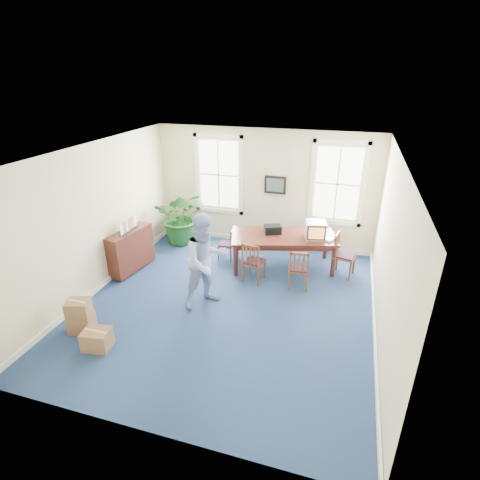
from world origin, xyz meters
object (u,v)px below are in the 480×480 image
(conference_table, at_px, (283,251))
(crt_tv, at_px, (315,230))
(chair_near_left, at_px, (254,261))
(cardboard_boxes, at_px, (90,314))
(man, at_px, (206,261))
(potted_plant, at_px, (182,217))
(credenza, at_px, (131,251))

(conference_table, height_order, crt_tv, crt_tv)
(crt_tv, xyz_separation_m, chair_near_left, (-1.26, -0.92, -0.57))
(crt_tv, bearing_deg, cardboard_boxes, -149.36)
(conference_table, xyz_separation_m, chair_near_left, (-0.52, -0.86, 0.07))
(crt_tv, xyz_separation_m, man, (-1.96, -2.12, -0.06))
(potted_plant, relative_size, cardboard_boxes, 1.31)
(conference_table, distance_m, man, 2.46)
(chair_near_left, bearing_deg, crt_tv, -134.15)
(crt_tv, distance_m, man, 2.89)
(crt_tv, height_order, cardboard_boxes, crt_tv)
(man, height_order, credenza, man)
(chair_near_left, xyz_separation_m, cardboard_boxes, (-2.50, -2.66, -0.16))
(cardboard_boxes, bearing_deg, crt_tv, 43.53)
(chair_near_left, distance_m, potted_plant, 2.92)
(potted_plant, bearing_deg, credenza, -105.07)
(man, relative_size, credenza, 1.57)
(man, distance_m, cardboard_boxes, 2.41)
(conference_table, height_order, credenza, credenza)
(conference_table, height_order, cardboard_boxes, conference_table)
(conference_table, bearing_deg, cardboard_boxes, -146.42)
(conference_table, height_order, potted_plant, potted_plant)
(cardboard_boxes, bearing_deg, chair_near_left, 46.72)
(crt_tv, xyz_separation_m, credenza, (-4.26, -1.29, -0.56))
(potted_plant, height_order, cardboard_boxes, potted_plant)
(conference_table, distance_m, crt_tv, 0.98)
(conference_table, relative_size, crt_tv, 5.00)
(conference_table, bearing_deg, credenza, -176.39)
(potted_plant, bearing_deg, chair_near_left, -30.89)
(credenza, height_order, potted_plant, potted_plant)
(potted_plant, bearing_deg, man, -56.34)
(man, xyz_separation_m, potted_plant, (-1.79, 2.69, -0.23))
(chair_near_left, distance_m, cardboard_boxes, 3.65)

